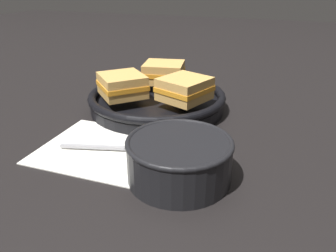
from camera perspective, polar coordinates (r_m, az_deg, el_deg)
ground_plane at (r=0.59m, az=-1.99°, el=-3.15°), size 4.00×4.00×0.00m
napkin at (r=0.59m, az=-10.85°, el=-3.80°), size 0.22×0.19×0.00m
soup_bowl at (r=0.48m, az=1.97°, el=-5.40°), size 0.16×0.16×0.07m
spoon at (r=0.57m, az=-6.46°, el=-3.90°), size 0.18×0.06×0.01m
skillet at (r=0.75m, az=-1.88°, el=4.59°), size 0.31×0.43×0.04m
sandwich_near_left at (r=0.71m, az=-7.98°, el=7.08°), size 0.13×0.13×0.05m
sandwich_near_right at (r=0.68m, az=2.90°, el=6.50°), size 0.12×0.12×0.05m
sandwich_far_left at (r=0.80m, az=-0.73°, el=9.34°), size 0.11×0.11×0.05m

